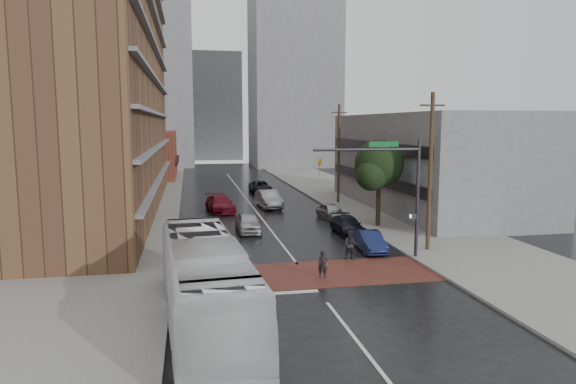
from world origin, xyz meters
name	(u,v)px	position (x,y,z in m)	size (l,w,h in m)	color
ground	(307,277)	(0.00, 0.00, 0.00)	(160.00, 160.00, 0.00)	black
crosswalk	(305,274)	(0.00, 0.50, 0.01)	(14.00, 5.00, 0.02)	brown
sidewalk_west	(132,208)	(-11.50, 25.00, 0.07)	(9.00, 90.00, 0.15)	gray
sidewalk_east	(360,201)	(11.50, 25.00, 0.07)	(9.00, 90.00, 0.15)	gray
apartment_block	(96,57)	(-14.00, 24.00, 14.00)	(10.00, 44.00, 28.00)	brown
storefront_west	(148,155)	(-12.00, 54.00, 3.50)	(8.00, 16.00, 7.00)	brown
building_east	(428,161)	(16.50, 20.00, 4.50)	(11.00, 26.00, 9.00)	gray
distant_tower_west	(145,82)	(-14.00, 78.00, 16.00)	(18.00, 16.00, 32.00)	gray
distant_tower_east	(294,71)	(14.00, 72.00, 18.00)	(16.00, 14.00, 36.00)	gray
distant_tower_center	(214,107)	(0.00, 95.00, 12.00)	(12.00, 10.00, 24.00)	gray
street_tree	(379,167)	(8.52, 12.03, 4.73)	(4.20, 4.10, 6.90)	#332319
signal_mast	(395,181)	(5.85, 2.50, 4.73)	(6.50, 0.30, 7.20)	#2D2D33
utility_pole_near	(430,171)	(8.80, 4.00, 5.14)	(1.60, 0.26, 10.00)	#473321
utility_pole_far	(339,153)	(8.80, 24.00, 5.14)	(1.60, 0.26, 10.00)	#473321
transit_bus	(205,282)	(-5.50, -5.51, 1.77)	(2.97, 12.69, 3.53)	silver
pedestrian_a	(323,264)	(0.78, -0.25, 0.72)	(0.53, 0.35, 1.45)	black
pedestrian_b	(351,245)	(3.37, 3.00, 0.88)	(0.85, 0.66, 1.75)	#262126
car_travel_a	(248,222)	(-1.78, 12.08, 0.73)	(1.72, 4.27, 1.46)	#AEB1B6
car_travel_b	(269,199)	(1.49, 22.97, 0.84)	(1.78, 5.09, 1.68)	#9FA3A7
car_travel_c	(220,204)	(-3.30, 21.42, 0.76)	(2.12, 5.22, 1.52)	maroon
suv_travel	(260,187)	(2.15, 33.81, 0.70)	(2.32, 5.04, 1.40)	black
car_parked_near	(370,241)	(5.20, 4.74, 0.64)	(1.35, 3.87, 1.28)	#151E4A
car_parked_mid	(348,225)	(5.40, 10.00, 0.64)	(1.78, 4.39, 1.27)	black
car_parked_far	(331,211)	(5.80, 16.00, 0.68)	(1.60, 3.96, 1.35)	#9EA2A5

